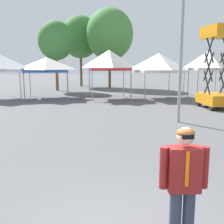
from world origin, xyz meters
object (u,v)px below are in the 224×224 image
object	(u,v)px
tree_behind_tents_right	(56,41)
canopy_tent_far_left	(208,60)
canopy_tent_behind_left	(109,60)
canopy_tent_right_of_center	(47,65)
tree_behind_tents_center	(81,37)
light_pole_near_lift	(183,7)
tree_behind_tents_left	(110,34)
canopy_tent_behind_right	(0,63)
canopy_tent_behind_center	(159,63)
scissor_lift	(216,85)
person_foreground	(183,182)

from	to	relation	value
tree_behind_tents_right	canopy_tent_far_left	bearing A→B (deg)	-28.34
canopy_tent_behind_left	canopy_tent_far_left	xyz separation A→B (m)	(8.11, 0.50, 0.02)
canopy_tent_right_of_center	tree_behind_tents_center	size ratio (longest dim) A/B	0.40
light_pole_near_lift	tree_behind_tents_left	size ratio (longest dim) A/B	1.02
canopy_tent_behind_right	canopy_tent_behind_center	world-z (taller)	canopy_tent_behind_center
scissor_lift	tree_behind_tents_left	distance (m)	16.35
scissor_lift	canopy_tent_behind_center	bearing A→B (deg)	108.45
canopy_tent_behind_center	tree_behind_tents_center	distance (m)	13.78
canopy_tent_far_left	scissor_lift	bearing A→B (deg)	-113.24
canopy_tent_behind_right	canopy_tent_behind_left	size ratio (longest dim) A/B	0.91
scissor_lift	tree_behind_tents_left	world-z (taller)	tree_behind_tents_left
scissor_lift	person_foreground	size ratio (longest dim) A/B	2.65
canopy_tent_behind_right	tree_behind_tents_left	bearing A→B (deg)	43.31
scissor_lift	tree_behind_tents_left	bearing A→B (deg)	105.18
canopy_tent_right_of_center	tree_behind_tents_right	bearing A→B (deg)	85.73
tree_behind_tents_left	scissor_lift	bearing A→B (deg)	-74.82
canopy_tent_right_of_center	canopy_tent_behind_left	distance (m)	4.76
canopy_tent_behind_center	person_foreground	xyz separation A→B (m)	(-5.17, -17.22, -1.64)
canopy_tent_behind_right	canopy_tent_behind_left	xyz separation A→B (m)	(7.93, -0.93, 0.21)
canopy_tent_behind_right	canopy_tent_far_left	world-z (taller)	canopy_tent_far_left
canopy_tent_behind_center	scissor_lift	bearing A→B (deg)	-71.55
canopy_tent_right_of_center	light_pole_near_lift	size ratio (longest dim) A/B	0.37
canopy_tent_far_left	tree_behind_tents_center	size ratio (longest dim) A/B	0.46
person_foreground	tree_behind_tents_center	bearing A→B (deg)	90.41
canopy_tent_behind_center	light_pole_near_lift	xyz separation A→B (m)	(-1.87, -8.87, 2.25)
scissor_lift	light_pole_near_lift	distance (m)	6.19
canopy_tent_behind_center	light_pole_near_lift	distance (m)	9.34
canopy_tent_far_left	tree_behind_tents_right	xyz separation A→B (m)	(-12.27, 6.62, 1.91)
canopy_tent_right_of_center	person_foreground	bearing A→B (deg)	-80.18
canopy_tent_right_of_center	person_foreground	world-z (taller)	canopy_tent_right_of_center
canopy_tent_behind_right	scissor_lift	xyz separation A→B (m)	(13.47, -6.41, -1.27)
canopy_tent_right_of_center	canopy_tent_behind_left	world-z (taller)	canopy_tent_behind_left
canopy_tent_behind_left	tree_behind_tents_center	size ratio (longest dim) A/B	0.45
canopy_tent_behind_center	person_foreground	bearing A→B (deg)	-106.70
light_pole_near_lift	tree_behind_tents_right	bearing A→B (deg)	110.59
canopy_tent_right_of_center	canopy_tent_far_left	distance (m)	12.74
person_foreground	canopy_tent_far_left	bearing A→B (deg)	61.98
canopy_tent_behind_right	light_pole_near_lift	world-z (taller)	light_pole_near_lift
canopy_tent_right_of_center	tree_behind_tents_right	world-z (taller)	tree_behind_tents_right
canopy_tent_behind_right	tree_behind_tents_center	bearing A→B (deg)	60.72
canopy_tent_far_left	canopy_tent_behind_center	bearing A→B (deg)	-171.54
canopy_tent_behind_left	light_pole_near_lift	xyz separation A→B (m)	(1.90, -9.02, 2.06)
tree_behind_tents_right	tree_behind_tents_left	distance (m)	6.24
canopy_tent_behind_right	tree_behind_tents_left	distance (m)	13.20
tree_behind_tents_center	tree_behind_tents_right	bearing A→B (deg)	-116.69
person_foreground	tree_behind_tents_center	distance (m)	29.92
light_pole_near_lift	person_foreground	bearing A→B (deg)	-111.55
person_foreground	light_pole_near_lift	bearing A→B (deg)	68.45
canopy_tent_behind_left	tree_behind_tents_left	xyz separation A→B (m)	(1.42, 9.74, 2.87)
canopy_tent_right_of_center	tree_behind_tents_left	world-z (taller)	tree_behind_tents_left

